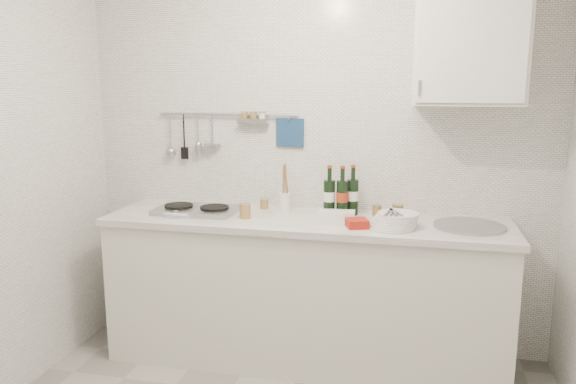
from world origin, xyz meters
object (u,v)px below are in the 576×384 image
Objects in this scene: plate_stack_hob at (184,210)px; wine_bottles at (341,191)px; utensil_crock at (285,199)px; wall_cabinet at (470,42)px; plate_stack_sink at (395,220)px.

plate_stack_hob is 1.00m from wine_bottles.
plate_stack_hob is 0.64m from utensil_crock.
plate_stack_hob is 1.08× the size of utensil_crock.
utensil_crock is (-1.07, 0.06, -0.96)m from wall_cabinet.
wall_cabinet is 2.13× the size of plate_stack_hob.
utensil_crock is (-0.71, 0.29, 0.03)m from plate_stack_sink.
wine_bottles reaches higher than plate_stack_hob.
wall_cabinet reaches higher than wine_bottles.
wall_cabinet is 1.44m from utensil_crock.
plate_stack_sink is 0.42m from wine_bottles.
wine_bottles is (0.98, 0.15, 0.14)m from plate_stack_hob.
wine_bottles is at bearing 8.60° from plate_stack_hob.
wall_cabinet is 1.08m from plate_stack_sink.
plate_stack_hob is at bearing -161.12° from utensil_crock.
plate_stack_sink is 0.91× the size of wine_bottles.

